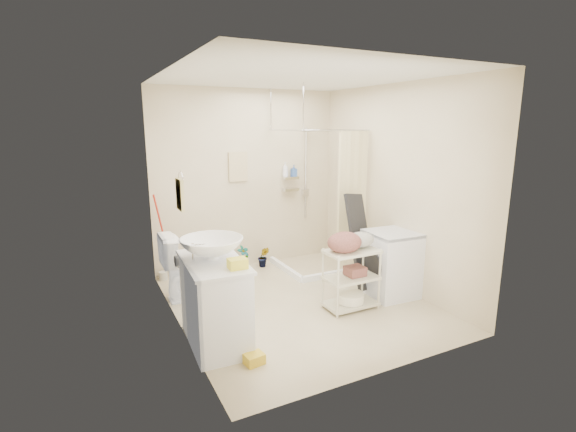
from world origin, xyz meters
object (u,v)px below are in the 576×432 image
object	(u,v)px
vanity	(215,302)
laundry_rack	(351,273)
toilet	(195,265)
washing_machine	(391,264)

from	to	relation	value
vanity	laundry_rack	xyz separation A→B (m)	(1.64, 0.06, -0.00)
toilet	laundry_rack	xyz separation A→B (m)	(1.52, -1.13, 0.01)
toilet	washing_machine	size ratio (longest dim) A/B	1.02
vanity	laundry_rack	distance (m)	1.64
toilet	laundry_rack	distance (m)	1.89
vanity	toilet	xyz separation A→B (m)	(0.12, 1.19, -0.01)
vanity	toilet	size ratio (longest dim) A/B	1.16
toilet	washing_machine	distance (m)	2.41
vanity	washing_machine	xyz separation A→B (m)	(2.30, 0.16, -0.02)
laundry_rack	washing_machine	bearing A→B (deg)	8.43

